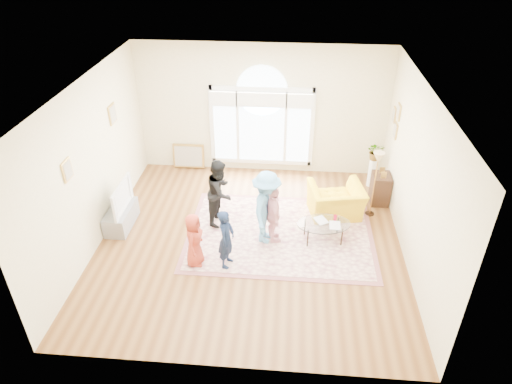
# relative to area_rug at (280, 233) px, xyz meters

# --- Properties ---
(ground) EXTENTS (6.00, 6.00, 0.00)m
(ground) POSITION_rel_area_rug_xyz_m (-0.59, -0.29, -0.01)
(ground) COLOR brown
(ground) RESTS_ON ground
(room_shell) EXTENTS (6.00, 6.00, 6.00)m
(room_shell) POSITION_rel_area_rug_xyz_m (-0.58, 2.55, 1.56)
(room_shell) COLOR beige
(room_shell) RESTS_ON ground
(area_rug) EXTENTS (3.60, 2.60, 0.02)m
(area_rug) POSITION_rel_area_rug_xyz_m (0.00, 0.00, 0.00)
(area_rug) COLOR beige
(area_rug) RESTS_ON ground
(rug_border) EXTENTS (3.80, 2.80, 0.01)m
(rug_border) POSITION_rel_area_rug_xyz_m (0.00, -0.00, -0.00)
(rug_border) COLOR #915456
(rug_border) RESTS_ON ground
(tv_console) EXTENTS (0.45, 1.00, 0.42)m
(tv_console) POSITION_rel_area_rug_xyz_m (-3.34, 0.01, 0.20)
(tv_console) COLOR gray
(tv_console) RESTS_ON ground
(television) EXTENTS (0.17, 1.03, 0.60)m
(television) POSITION_rel_area_rug_xyz_m (-3.33, 0.01, 0.71)
(television) COLOR black
(television) RESTS_ON tv_console
(coffee_table) EXTENTS (1.15, 0.82, 0.54)m
(coffee_table) POSITION_rel_area_rug_xyz_m (0.86, -0.15, 0.39)
(coffee_table) COLOR silver
(coffee_table) RESTS_ON ground
(armchair) EXTENTS (1.28, 1.16, 0.72)m
(armchair) POSITION_rel_area_rug_xyz_m (1.16, 0.78, 0.35)
(armchair) COLOR yellow
(armchair) RESTS_ON ground
(side_cabinet) EXTENTS (0.40, 0.50, 0.70)m
(side_cabinet) POSITION_rel_area_rug_xyz_m (2.19, 1.40, 0.34)
(side_cabinet) COLOR black
(side_cabinet) RESTS_ON ground
(floor_lamp) EXTENTS (0.32, 0.32, 1.51)m
(floor_lamp) POSITION_rel_area_rug_xyz_m (1.93, 0.89, 1.27)
(floor_lamp) COLOR black
(floor_lamp) RESTS_ON ground
(plant_pedestal) EXTENTS (0.20, 0.20, 0.70)m
(plant_pedestal) POSITION_rel_area_rug_xyz_m (2.11, 2.13, 0.34)
(plant_pedestal) COLOR white
(plant_pedestal) RESTS_ON ground
(potted_plant) EXTENTS (0.40, 0.34, 0.44)m
(potted_plant) POSITION_rel_area_rug_xyz_m (2.11, 2.13, 0.91)
(potted_plant) COLOR #33722D
(potted_plant) RESTS_ON plant_pedestal
(leaning_picture) EXTENTS (0.80, 0.14, 0.62)m
(leaning_picture) POSITION_rel_area_rug_xyz_m (-2.45, 2.61, -0.01)
(leaning_picture) COLOR tan
(leaning_picture) RESTS_ON ground
(child_red) EXTENTS (0.36, 0.54, 1.07)m
(child_red) POSITION_rel_area_rug_xyz_m (-1.55, -1.05, 0.54)
(child_red) COLOR #AC3825
(child_red) RESTS_ON area_rug
(child_navy) EXTENTS (0.36, 0.48, 1.19)m
(child_navy) POSITION_rel_area_rug_xyz_m (-0.95, -1.05, 0.60)
(child_navy) COLOR #131F3A
(child_navy) RESTS_ON area_rug
(child_black) EXTENTS (0.68, 0.80, 1.44)m
(child_black) POSITION_rel_area_rug_xyz_m (-1.27, 0.34, 0.73)
(child_black) COLOR black
(child_black) RESTS_ON area_rug
(child_pink) EXTENTS (0.48, 0.77, 1.22)m
(child_pink) POSITION_rel_area_rug_xyz_m (-0.14, -0.24, 0.62)
(child_pink) COLOR #F6A9B2
(child_pink) RESTS_ON area_rug
(child_blue) EXTENTS (0.73, 1.08, 1.54)m
(child_blue) POSITION_rel_area_rug_xyz_m (-0.28, -0.23, 0.78)
(child_blue) COLOR #599AC8
(child_blue) RESTS_ON area_rug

